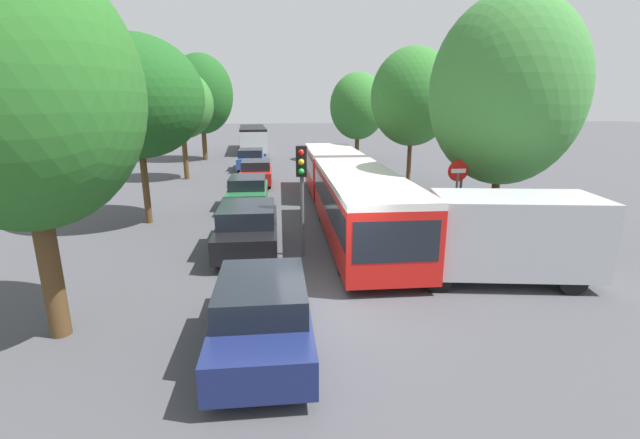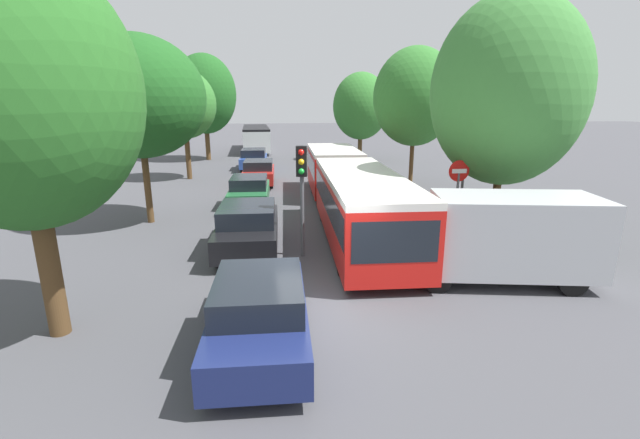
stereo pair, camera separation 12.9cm
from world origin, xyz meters
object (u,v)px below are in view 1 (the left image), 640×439
object	(u,v)px
tree_left_near	(19,93)
tree_right_mid	(413,100)
white_van	(505,236)
queued_car_navy	(262,312)
tree_left_mid	(136,97)
articulated_bus	(346,185)
tree_right_near	(506,91)
queued_car_green	(248,191)
queued_car_blue	(251,159)
city_bus_rear	(253,137)
tree_left_distant	(201,94)
queued_car_red	(256,172)
traffic_light	(302,177)
direction_sign_post	(463,160)
no_entry_sign	(457,189)
queued_car_black	(248,227)
tree_right_far	(358,106)
tree_left_far	(181,104)

from	to	relation	value
tree_left_near	tree_right_mid	distance (m)	19.98
white_van	tree_right_mid	distance (m)	14.58
queued_car_navy	tree_left_mid	bearing A→B (deg)	26.44
articulated_bus	white_van	xyz separation A→B (m)	(2.74, -7.17, -0.12)
articulated_bus	tree_right_near	distance (m)	6.79
queued_car_green	queued_car_blue	bearing A→B (deg)	2.31
city_bus_rear	queued_car_navy	world-z (taller)	city_bus_rear
queued_car_navy	tree_right_mid	bearing A→B (deg)	-25.80
tree_left_distant	queued_car_red	bearing A→B (deg)	-71.17
queued_car_navy	tree_right_near	size ratio (longest dim) A/B	0.52
white_van	tree_left_distant	world-z (taller)	tree_left_distant
queued_car_navy	tree_right_near	distance (m)	11.22
queued_car_red	traffic_light	distance (m)	12.78
direction_sign_post	tree_right_mid	distance (m)	9.09
queued_car_navy	direction_sign_post	distance (m)	10.95
queued_car_green	tree_left_distant	size ratio (longest dim) A/B	0.48
queued_car_red	traffic_light	size ratio (longest dim) A/B	1.24
no_entry_sign	tree_left_mid	xyz separation A→B (m)	(-10.86, 4.22, 2.95)
queued_car_black	tree_right_mid	distance (m)	14.51
tree_left_near	tree_right_far	distance (m)	29.59
traffic_light	tree_left_near	distance (m)	7.11
traffic_light	tree_left_far	distance (m)	16.36
queued_car_black	traffic_light	xyz separation A→B (m)	(1.67, -0.78, 1.73)
queued_car_blue	no_entry_sign	world-z (taller)	no_entry_sign
queued_car_black	tree_right_near	xyz separation A→B (m)	(8.66, 0.36, 4.23)
queued_car_black	traffic_light	distance (m)	2.53
queued_car_red	direction_sign_post	size ratio (longest dim) A/B	1.17
queued_car_black	white_van	bearing A→B (deg)	-114.43
direction_sign_post	articulated_bus	bearing A→B (deg)	-22.01
articulated_bus	tree_left_far	size ratio (longest dim) A/B	2.40
queued_car_blue	direction_sign_post	size ratio (longest dim) A/B	1.20
traffic_light	queued_car_red	bearing A→B (deg)	-162.71
queued_car_blue	tree_left_near	xyz separation A→B (m)	(-3.82, -22.78, 4.03)
queued_car_blue	white_van	world-z (taller)	white_van
city_bus_rear	tree_left_far	distance (m)	17.60
tree_left_far	queued_car_green	bearing A→B (deg)	-64.61
city_bus_rear	queued_car_red	distance (m)	19.43
no_entry_sign	tree_right_mid	world-z (taller)	tree_right_mid
city_bus_rear	no_entry_sign	bearing A→B (deg)	-168.86
direction_sign_post	tree_left_near	world-z (taller)	tree_left_near
tree_left_distant	tree_right_mid	bearing A→B (deg)	-46.41
queued_car_black	queued_car_green	world-z (taller)	queued_car_black
direction_sign_post	tree_left_distant	world-z (taller)	tree_left_distant
queued_car_red	tree_left_mid	xyz separation A→B (m)	(-4.34, -7.82, 4.10)
queued_car_blue	tree_right_near	world-z (taller)	tree_right_near
direction_sign_post	city_bus_rear	bearing A→B (deg)	-71.12
queued_car_blue	tree_left_far	size ratio (longest dim) A/B	0.65
queued_car_red	tree_right_mid	bearing A→B (deg)	-95.97
tree_left_far	tree_left_distant	bearing A→B (deg)	89.13
tree_left_mid	tree_left_distant	size ratio (longest dim) A/B	0.83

